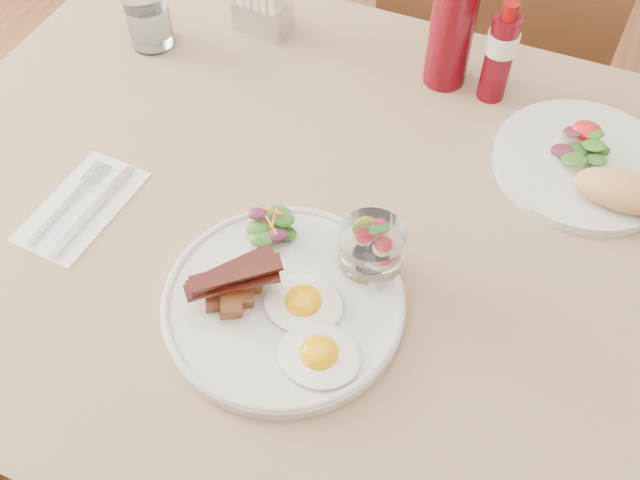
{
  "coord_description": "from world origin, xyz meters",
  "views": [
    {
      "loc": [
        0.14,
        -0.54,
        1.45
      ],
      "look_at": [
        -0.05,
        -0.09,
        0.82
      ],
      "focal_mm": 40.0,
      "sensor_mm": 36.0,
      "label": 1
    }
  ],
  "objects_px": {
    "fruit_cup": "(372,246)",
    "main_plate": "(284,303)",
    "second_plate": "(593,168)",
    "water_glass": "(148,16)",
    "hot_sauce_bottle": "(500,53)",
    "sugar_caddy": "(263,11)",
    "chair_far": "(490,66)",
    "ketchup_bottle": "(452,30)",
    "table": "(382,272)"
  },
  "relations": [
    {
      "from": "second_plate",
      "to": "water_glass",
      "type": "height_order",
      "value": "water_glass"
    },
    {
      "from": "table",
      "to": "main_plate",
      "type": "height_order",
      "value": "main_plate"
    },
    {
      "from": "fruit_cup",
      "to": "ketchup_bottle",
      "type": "height_order",
      "value": "ketchup_bottle"
    },
    {
      "from": "ketchup_bottle",
      "to": "hot_sauce_bottle",
      "type": "relative_size",
      "value": 1.2
    },
    {
      "from": "table",
      "to": "ketchup_bottle",
      "type": "xyz_separation_m",
      "value": [
        -0.02,
        0.31,
        0.18
      ]
    },
    {
      "from": "table",
      "to": "ketchup_bottle",
      "type": "distance_m",
      "value": 0.36
    },
    {
      "from": "main_plate",
      "to": "sugar_caddy",
      "type": "relative_size",
      "value": 3.04
    },
    {
      "from": "fruit_cup",
      "to": "second_plate",
      "type": "height_order",
      "value": "fruit_cup"
    },
    {
      "from": "ketchup_bottle",
      "to": "water_glass",
      "type": "bearing_deg",
      "value": -167.91
    },
    {
      "from": "ketchup_bottle",
      "to": "sugar_caddy",
      "type": "height_order",
      "value": "ketchup_bottle"
    },
    {
      "from": "fruit_cup",
      "to": "sugar_caddy",
      "type": "height_order",
      "value": "fruit_cup"
    },
    {
      "from": "sugar_caddy",
      "to": "water_glass",
      "type": "height_order",
      "value": "water_glass"
    },
    {
      "from": "table",
      "to": "second_plate",
      "type": "distance_m",
      "value": 0.31
    },
    {
      "from": "table",
      "to": "fruit_cup",
      "type": "distance_m",
      "value": 0.17
    },
    {
      "from": "main_plate",
      "to": "hot_sauce_bottle",
      "type": "bearing_deg",
      "value": 74.75
    },
    {
      "from": "chair_far",
      "to": "sugar_caddy",
      "type": "height_order",
      "value": "chair_far"
    },
    {
      "from": "main_plate",
      "to": "fruit_cup",
      "type": "relative_size",
      "value": 3.56
    },
    {
      "from": "ketchup_bottle",
      "to": "hot_sauce_bottle",
      "type": "xyz_separation_m",
      "value": [
        0.07,
        -0.01,
        -0.01
      ]
    },
    {
      "from": "chair_far",
      "to": "water_glass",
      "type": "distance_m",
      "value": 0.71
    },
    {
      "from": "chair_far",
      "to": "fruit_cup",
      "type": "xyz_separation_m",
      "value": [
        0.0,
        -0.74,
        0.29
      ]
    },
    {
      "from": "second_plate",
      "to": "hot_sauce_bottle",
      "type": "relative_size",
      "value": 1.55
    },
    {
      "from": "fruit_cup",
      "to": "hot_sauce_bottle",
      "type": "distance_m",
      "value": 0.38
    },
    {
      "from": "water_glass",
      "to": "hot_sauce_bottle",
      "type": "bearing_deg",
      "value": 9.56
    },
    {
      "from": "main_plate",
      "to": "hot_sauce_bottle",
      "type": "relative_size",
      "value": 1.79
    },
    {
      "from": "chair_far",
      "to": "second_plate",
      "type": "distance_m",
      "value": 0.57
    },
    {
      "from": "ketchup_bottle",
      "to": "water_glass",
      "type": "xyz_separation_m",
      "value": [
        -0.45,
        -0.1,
        -0.04
      ]
    },
    {
      "from": "fruit_cup",
      "to": "hot_sauce_bottle",
      "type": "xyz_separation_m",
      "value": [
        0.05,
        0.37,
        0.02
      ]
    },
    {
      "from": "table",
      "to": "chair_far",
      "type": "height_order",
      "value": "chair_far"
    },
    {
      "from": "chair_far",
      "to": "main_plate",
      "type": "distance_m",
      "value": 0.85
    },
    {
      "from": "hot_sauce_bottle",
      "to": "ketchup_bottle",
      "type": "bearing_deg",
      "value": 173.68
    },
    {
      "from": "ketchup_bottle",
      "to": "hot_sauce_bottle",
      "type": "distance_m",
      "value": 0.08
    },
    {
      "from": "main_plate",
      "to": "sugar_caddy",
      "type": "distance_m",
      "value": 0.53
    },
    {
      "from": "hot_sauce_bottle",
      "to": "table",
      "type": "bearing_deg",
      "value": -99.69
    },
    {
      "from": "chair_far",
      "to": "hot_sauce_bottle",
      "type": "relative_size",
      "value": 5.95
    },
    {
      "from": "sugar_caddy",
      "to": "fruit_cup",
      "type": "bearing_deg",
      "value": -43.97
    },
    {
      "from": "ketchup_bottle",
      "to": "water_glass",
      "type": "distance_m",
      "value": 0.46
    },
    {
      "from": "main_plate",
      "to": "fruit_cup",
      "type": "distance_m",
      "value": 0.12
    },
    {
      "from": "chair_far",
      "to": "water_glass",
      "type": "relative_size",
      "value": 8.16
    },
    {
      "from": "water_glass",
      "to": "main_plate",
      "type": "bearing_deg",
      "value": -42.65
    },
    {
      "from": "fruit_cup",
      "to": "main_plate",
      "type": "bearing_deg",
      "value": -133.39
    },
    {
      "from": "water_glass",
      "to": "chair_far",
      "type": "bearing_deg",
      "value": 43.72
    },
    {
      "from": "chair_far",
      "to": "fruit_cup",
      "type": "relative_size",
      "value": 11.81
    },
    {
      "from": "sugar_caddy",
      "to": "hot_sauce_bottle",
      "type": "bearing_deg",
      "value": 3.99
    },
    {
      "from": "main_plate",
      "to": "ketchup_bottle",
      "type": "xyz_separation_m",
      "value": [
        0.05,
        0.46,
        0.08
      ]
    },
    {
      "from": "ketchup_bottle",
      "to": "water_glass",
      "type": "relative_size",
      "value": 1.64
    },
    {
      "from": "water_glass",
      "to": "ketchup_bottle",
      "type": "bearing_deg",
      "value": 12.09
    },
    {
      "from": "fruit_cup",
      "to": "hot_sauce_bottle",
      "type": "height_order",
      "value": "hot_sauce_bottle"
    },
    {
      "from": "chair_far",
      "to": "water_glass",
      "type": "xyz_separation_m",
      "value": [
        -0.47,
        -0.45,
        0.28
      ]
    },
    {
      "from": "second_plate",
      "to": "ketchup_bottle",
      "type": "distance_m",
      "value": 0.27
    },
    {
      "from": "main_plate",
      "to": "ketchup_bottle",
      "type": "distance_m",
      "value": 0.47
    }
  ]
}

